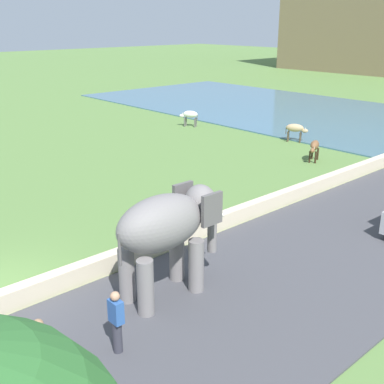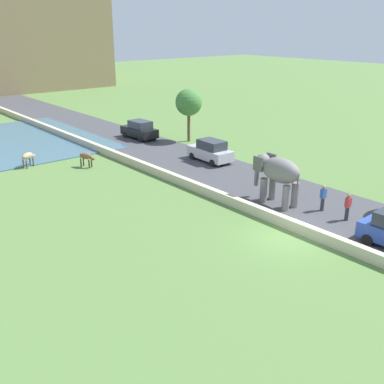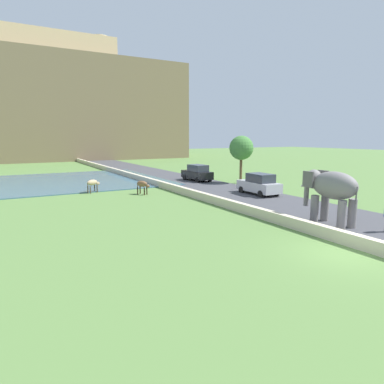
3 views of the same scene
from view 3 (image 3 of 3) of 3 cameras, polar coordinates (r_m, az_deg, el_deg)
name	(u,v)px [view 3 (image 3 of 3)]	position (r m, az deg, el deg)	size (l,w,h in m)	color
ground_plane	(344,254)	(15.71, 24.01, -9.48)	(220.00, 220.00, 0.00)	#567A3D
road_surface	(200,186)	(33.78, 1.37, 1.09)	(7.00, 120.00, 0.06)	#424247
barrier_wall	(175,188)	(30.19, -2.87, 0.62)	(0.40, 110.00, 0.60)	beige
hill_distant	(27,110)	(83.24, -25.81, 12.20)	(64.00, 28.00, 20.79)	#7F6B4C
fort_on_hill	(24,44)	(85.22, -26.25, 21.23)	(38.26, 8.00, 6.83)	#D6BC89
elephant	(331,189)	(20.01, 22.16, 0.54)	(1.41, 3.47, 2.99)	slate
car_black	(197,173)	(37.27, 0.87, 3.20)	(1.92, 4.07, 1.80)	black
car_silver	(259,184)	(28.97, 11.15, 1.28)	(1.92, 4.06, 1.80)	#B7B7BC
cow_brown	(143,185)	(28.96, -8.26, 1.23)	(0.90, 1.39, 1.15)	brown
cow_tan	(93,183)	(30.76, -16.24, 1.43)	(1.37, 0.97, 1.15)	tan
tree_near	(241,148)	(35.70, 8.24, 7.26)	(2.48, 2.48, 4.92)	brown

